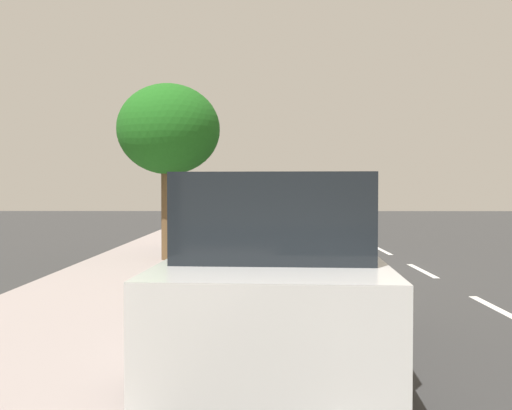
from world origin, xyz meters
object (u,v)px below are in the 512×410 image
at_px(parked_sedan_red_nearest, 267,211).
at_px(bicycle_at_curb, 248,230).
at_px(parked_suv_white_mid, 278,266).
at_px(pedestrian_on_phone, 171,213).
at_px(cyclist_with_backpack, 243,211).
at_px(parked_pickup_black_second, 269,224).
at_px(street_tree_near_cyclist, 169,131).

xyz_separation_m(parked_sedan_red_nearest, bicycle_at_curb, (0.73, 7.37, -0.36)).
bearing_deg(parked_sedan_red_nearest, parked_suv_white_mid, 89.75).
xyz_separation_m(parked_sedan_red_nearest, pedestrian_on_phone, (2.84, 11.64, 0.40)).
bearing_deg(cyclist_with_backpack, parked_suv_white_mid, 93.29).
distance_m(parked_sedan_red_nearest, cyclist_with_backpack, 7.00).
bearing_deg(pedestrian_on_phone, parked_suv_white_mid, 105.10).
xyz_separation_m(parked_pickup_black_second, cyclist_with_backpack, (0.88, -5.44, 0.15)).
height_order(parked_pickup_black_second, bicycle_at_curb, parked_pickup_black_second).
height_order(street_tree_near_cyclist, pedestrian_on_phone, street_tree_near_cyclist).
bearing_deg(parked_suv_white_mid, cyclist_with_backpack, -86.71).
relative_size(parked_suv_white_mid, street_tree_near_cyclist, 1.15).
height_order(bicycle_at_curb, pedestrian_on_phone, pedestrian_on_phone).
xyz_separation_m(parked_pickup_black_second, parked_suv_white_mid, (0.02, 9.45, 0.13)).
height_order(parked_suv_white_mid, street_tree_near_cyclist, street_tree_near_cyclist).
relative_size(parked_sedan_red_nearest, street_tree_near_cyclist, 1.07).
height_order(parked_suv_white_mid, pedestrian_on_phone, parked_suv_white_mid).
xyz_separation_m(street_tree_near_cyclist, pedestrian_on_phone, (0.37, -2.61, -2.07)).
xyz_separation_m(bicycle_at_curb, cyclist_with_backpack, (0.22, -0.44, 0.67)).
bearing_deg(street_tree_near_cyclist, parked_pickup_black_second, -142.09).
distance_m(parked_suv_white_mid, bicycle_at_curb, 14.48).
distance_m(bicycle_at_curb, pedestrian_on_phone, 4.82).
distance_m(street_tree_near_cyclist, pedestrian_on_phone, 3.35).
xyz_separation_m(cyclist_with_backpack, pedestrian_on_phone, (1.89, 4.71, 0.10)).
height_order(parked_pickup_black_second, street_tree_near_cyclist, street_tree_near_cyclist).
distance_m(parked_sedan_red_nearest, pedestrian_on_phone, 11.99).
xyz_separation_m(parked_pickup_black_second, street_tree_near_cyclist, (2.40, 1.87, 2.32)).
xyz_separation_m(bicycle_at_curb, pedestrian_on_phone, (2.11, 4.27, 0.77)).
relative_size(cyclist_with_backpack, street_tree_near_cyclist, 0.41).
bearing_deg(street_tree_near_cyclist, parked_sedan_red_nearest, -99.85).
bearing_deg(street_tree_near_cyclist, bicycle_at_curb, -104.25).
relative_size(parked_pickup_black_second, cyclist_with_backpack, 3.09).
relative_size(parked_suv_white_mid, pedestrian_on_phone, 2.75).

